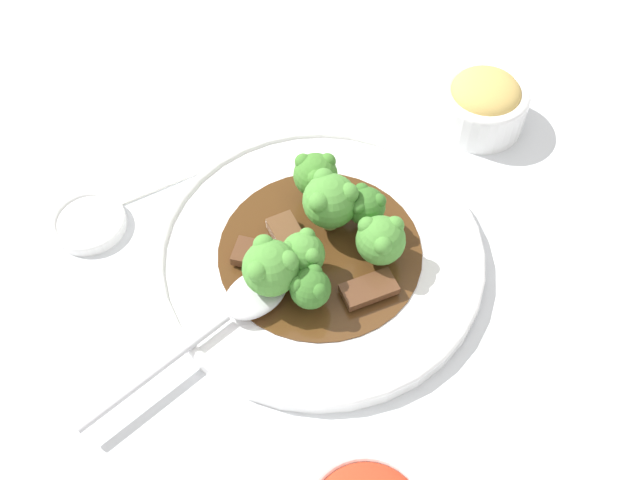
# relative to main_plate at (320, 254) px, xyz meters

# --- Properties ---
(ground_plane) EXTENTS (4.00, 4.00, 0.00)m
(ground_plane) POSITION_rel_main_plate_xyz_m (0.00, 0.00, -0.01)
(ground_plane) COLOR silver
(main_plate) EXTENTS (0.32, 0.32, 0.02)m
(main_plate) POSITION_rel_main_plate_xyz_m (0.00, 0.00, 0.00)
(main_plate) COLOR white
(main_plate) RESTS_ON ground_plane
(beef_strip_0) EXTENTS (0.05, 0.03, 0.01)m
(beef_strip_0) POSITION_rel_main_plate_xyz_m (0.02, 0.02, 0.02)
(beef_strip_0) COLOR brown
(beef_strip_0) RESTS_ON main_plate
(beef_strip_1) EXTENTS (0.06, 0.07, 0.01)m
(beef_strip_1) POSITION_rel_main_plate_xyz_m (0.01, 0.05, 0.01)
(beef_strip_1) COLOR #56331E
(beef_strip_1) RESTS_ON main_plate
(beef_strip_2) EXTENTS (0.03, 0.05, 0.01)m
(beef_strip_2) POSITION_rel_main_plate_xyz_m (-0.06, -0.02, 0.01)
(beef_strip_2) COLOR #56331E
(beef_strip_2) RESTS_ON main_plate
(broccoli_floret_0) EXTENTS (0.04, 0.04, 0.05)m
(broccoli_floret_0) POSITION_rel_main_plate_xyz_m (0.01, -0.05, 0.04)
(broccoli_floret_0) COLOR #7FA84C
(broccoli_floret_0) RESTS_ON main_plate
(broccoli_floret_1) EXTENTS (0.04, 0.04, 0.05)m
(broccoli_floret_1) POSITION_rel_main_plate_xyz_m (0.06, -0.02, 0.04)
(broccoli_floret_1) COLOR #7FA84C
(broccoli_floret_1) RESTS_ON main_plate
(broccoli_floret_2) EXTENTS (0.04, 0.04, 0.04)m
(broccoli_floret_2) POSITION_rel_main_plate_xyz_m (-0.05, 0.03, 0.03)
(broccoli_floret_2) COLOR #8EB756
(broccoli_floret_2) RESTS_ON main_plate
(broccoli_floret_3) EXTENTS (0.05, 0.05, 0.06)m
(broccoli_floret_3) POSITION_rel_main_plate_xyz_m (0.03, -0.02, 0.05)
(broccoli_floret_3) COLOR #8EB756
(broccoli_floret_3) RESTS_ON main_plate
(broccoli_floret_4) EXTENTS (0.05, 0.05, 0.05)m
(broccoli_floret_4) POSITION_rel_main_plate_xyz_m (-0.03, -0.05, 0.04)
(broccoli_floret_4) COLOR #8EB756
(broccoli_floret_4) RESTS_ON main_plate
(broccoli_floret_5) EXTENTS (0.04, 0.04, 0.05)m
(broccoli_floret_5) POSITION_rel_main_plate_xyz_m (-0.02, 0.02, 0.04)
(broccoli_floret_5) COLOR #8EB756
(broccoli_floret_5) RESTS_ON main_plate
(broccoli_floret_6) EXTENTS (0.05, 0.05, 0.06)m
(broccoli_floret_6) POSITION_rel_main_plate_xyz_m (-0.03, 0.06, 0.05)
(broccoli_floret_6) COLOR #7FA84C
(broccoli_floret_6) RESTS_ON main_plate
(serving_spoon) EXTENTS (0.11, 0.22, 0.01)m
(serving_spoon) POSITION_rel_main_plate_xyz_m (-0.04, 0.09, 0.02)
(serving_spoon) COLOR silver
(serving_spoon) RESTS_ON main_plate
(side_bowl_appetizer) EXTENTS (0.10, 0.10, 0.06)m
(side_bowl_appetizer) POSITION_rel_main_plate_xyz_m (0.11, -0.23, 0.02)
(side_bowl_appetizer) COLOR white
(side_bowl_appetizer) RESTS_ON ground_plane
(sauce_dish) EXTENTS (0.07, 0.07, 0.01)m
(sauce_dish) POSITION_rel_main_plate_xyz_m (0.12, 0.20, -0.00)
(sauce_dish) COLOR white
(sauce_dish) RESTS_ON ground_plane
(paper_napkin) EXTENTS (0.12, 0.11, 0.01)m
(paper_napkin) POSITION_rel_main_plate_xyz_m (0.20, 0.13, -0.01)
(paper_napkin) COLOR silver
(paper_napkin) RESTS_ON ground_plane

